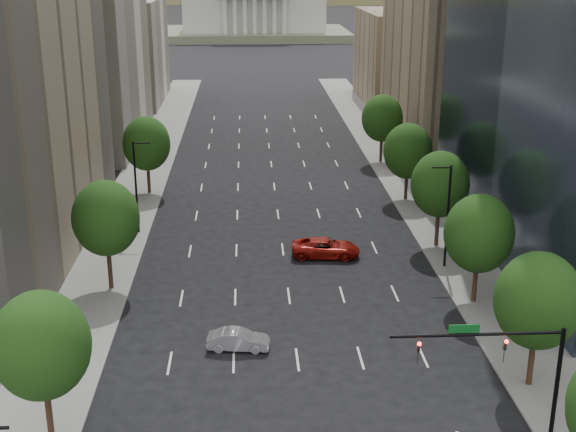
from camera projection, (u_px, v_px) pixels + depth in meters
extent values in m
cube|color=slate|center=(109.00, 252.00, 68.36)|extent=(6.00, 200.00, 0.15)
cube|color=slate|center=(452.00, 245.00, 69.97)|extent=(6.00, 200.00, 0.15)
cube|color=beige|center=(81.00, 16.00, 102.94)|extent=(14.00, 30.00, 35.00)
cube|color=beige|center=(122.00, 51.00, 136.87)|extent=(14.00, 26.00, 18.00)
cube|color=#8C7759|center=(453.00, 35.00, 103.50)|extent=(14.00, 30.00, 30.00)
cube|color=#8C7759|center=(403.00, 57.00, 136.95)|extent=(14.00, 26.00, 16.00)
cylinder|color=#382316|center=(532.00, 357.00, 46.58)|extent=(0.36, 0.36, 4.00)
ellipsoid|color=#1A360E|center=(538.00, 301.00, 45.37)|extent=(5.20, 5.20, 5.98)
cylinder|color=#382316|center=(475.00, 279.00, 57.95)|extent=(0.36, 0.36, 3.90)
ellipsoid|color=#1A360E|center=(479.00, 233.00, 56.77)|extent=(5.20, 5.20, 5.98)
cylinder|color=#382316|center=(437.00, 225.00, 69.26)|extent=(0.36, 0.36, 4.10)
ellipsoid|color=#1A360E|center=(440.00, 184.00, 68.02)|extent=(5.20, 5.20, 5.98)
cylinder|color=#382316|center=(406.00, 183.00, 82.55)|extent=(0.36, 0.36, 3.80)
ellipsoid|color=#1A360E|center=(408.00, 151.00, 81.40)|extent=(5.20, 5.20, 5.98)
cylinder|color=#382316|center=(381.00, 147.00, 97.64)|extent=(0.36, 0.36, 4.00)
ellipsoid|color=#1A360E|center=(382.00, 118.00, 96.44)|extent=(5.20, 5.20, 5.98)
cylinder|color=#382316|center=(48.00, 408.00, 41.35)|extent=(0.36, 0.36, 4.00)
ellipsoid|color=#1A360E|center=(41.00, 345.00, 40.14)|extent=(5.20, 5.20, 5.98)
cylinder|color=#382316|center=(110.00, 265.00, 60.23)|extent=(0.36, 0.36, 4.15)
ellipsoid|color=#1A360E|center=(106.00, 218.00, 58.98)|extent=(5.20, 5.20, 5.98)
cylinder|color=#382316|center=(149.00, 176.00, 84.85)|extent=(0.36, 0.36, 3.95)
ellipsoid|color=#1A360E|center=(147.00, 144.00, 83.66)|extent=(5.20, 5.20, 5.98)
cylinder|color=black|center=(448.00, 217.00, 63.72)|extent=(0.20, 0.20, 9.00)
cylinder|color=black|center=(441.00, 168.00, 62.30)|extent=(1.60, 0.14, 0.14)
cylinder|color=black|center=(136.00, 188.00, 71.77)|extent=(0.20, 0.20, 9.00)
cylinder|color=black|center=(142.00, 143.00, 70.44)|extent=(1.60, 0.14, 0.14)
cylinder|color=black|center=(556.00, 388.00, 40.37)|extent=(0.24, 0.24, 7.00)
cylinder|color=black|center=(477.00, 334.00, 39.08)|extent=(9.00, 0.18, 0.18)
imported|color=black|center=(505.00, 343.00, 39.34)|extent=(0.18, 0.22, 1.10)
imported|color=black|center=(418.00, 346.00, 39.10)|extent=(0.18, 0.22, 1.10)
sphere|color=#FF0C07|center=(507.00, 342.00, 39.10)|extent=(0.20, 0.20, 0.20)
sphere|color=#FF0C07|center=(419.00, 344.00, 38.87)|extent=(0.20, 0.20, 0.20)
cube|color=#0C591E|center=(464.00, 329.00, 38.93)|extent=(1.60, 0.06, 0.45)
cube|color=#596647|center=(254.00, 34.00, 248.46)|extent=(60.00, 40.00, 2.50)
cube|color=silver|center=(254.00, 11.00, 246.13)|extent=(44.00, 26.00, 12.00)
ellipsoid|color=brown|center=(52.00, 43.00, 545.41)|extent=(380.00, 342.00, 190.00)
ellipsoid|color=brown|center=(301.00, 47.00, 595.39)|extent=(440.00, 396.00, 240.00)
ellipsoid|color=brown|center=(500.00, 32.00, 639.78)|extent=(360.00, 324.00, 200.00)
imported|color=#A7A7AC|center=(238.00, 340.00, 51.42)|extent=(4.32, 1.91, 1.38)
imported|color=maroon|center=(326.00, 248.00, 67.28)|extent=(6.20, 3.31, 1.66)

